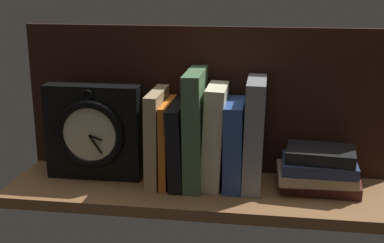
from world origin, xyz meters
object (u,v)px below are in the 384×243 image
object	(u,v)px
book_blue_modern	(234,144)
framed_clock	(94,132)
book_orange_pandolfini	(168,142)
book_tan_shortstories	(157,136)
book_gray_chess	(254,134)
book_black_skeptic	(179,143)
book_green_romantic	(196,128)
book_cream_twain	(215,136)
book_stack_side	(319,170)

from	to	relation	value
book_blue_modern	framed_clock	xyz separation A→B (cm)	(-32.61, -0.21, 1.45)
book_orange_pandolfini	book_tan_shortstories	bearing A→B (deg)	180.00
book_tan_shortstories	book_gray_chess	distance (cm)	22.07
book_black_skeptic	book_blue_modern	distance (cm)	12.48
book_green_romantic	book_blue_modern	distance (cm)	9.34
book_tan_shortstories	book_cream_twain	world-z (taller)	book_cream_twain
book_black_skeptic	book_stack_side	xyz separation A→B (cm)	(31.26, -0.24, -4.51)
book_tan_shortstories	book_blue_modern	size ratio (longest dim) A/B	1.10
book_cream_twain	book_stack_side	distance (cm)	24.16
book_cream_twain	framed_clock	size ratio (longest dim) A/B	1.03
book_orange_pandolfini	book_gray_chess	bearing A→B (deg)	0.00
book_cream_twain	book_gray_chess	bearing A→B (deg)	0.00
book_tan_shortstories	book_green_romantic	bearing A→B (deg)	0.00
book_green_romantic	book_cream_twain	distance (cm)	4.58
book_cream_twain	book_blue_modern	distance (cm)	4.75
book_orange_pandolfini	book_green_romantic	xyz separation A→B (cm)	(6.39, 0.00, 3.55)
book_tan_shortstories	book_orange_pandolfini	world-z (taller)	book_tan_shortstories
book_black_skeptic	book_orange_pandolfini	bearing A→B (deg)	180.00
book_blue_modern	book_cream_twain	bearing A→B (deg)	180.00
book_green_romantic	book_stack_side	world-z (taller)	book_green_romantic
book_cream_twain	book_stack_side	bearing A→B (deg)	-0.60
book_cream_twain	book_gray_chess	distance (cm)	8.84
book_stack_side	book_orange_pandolfini	bearing A→B (deg)	179.59
book_tan_shortstories	book_stack_side	xyz separation A→B (cm)	(36.43, -0.24, -5.91)
book_gray_chess	book_blue_modern	bearing A→B (deg)	180.00
book_blue_modern	book_stack_side	xyz separation A→B (cm)	(18.79, -0.24, -4.95)
book_black_skeptic	framed_clock	distance (cm)	20.23
book_green_romantic	framed_clock	bearing A→B (deg)	-179.50
book_orange_pandolfini	book_cream_twain	size ratio (longest dim) A/B	0.83
book_cream_twain	book_blue_modern	bearing A→B (deg)	0.00
book_tan_shortstories	book_black_skeptic	bearing A→B (deg)	0.00
book_green_romantic	book_gray_chess	bearing A→B (deg)	0.00
book_cream_twain	book_gray_chess	world-z (taller)	book_gray_chess
book_blue_modern	book_stack_side	distance (cm)	19.43
book_cream_twain	book_orange_pandolfini	bearing A→B (deg)	180.00
book_black_skeptic	book_green_romantic	xyz separation A→B (cm)	(3.75, 0.00, 3.76)
book_orange_pandolfini	book_cream_twain	world-z (taller)	book_cream_twain
book_black_skeptic	book_gray_chess	world-z (taller)	book_gray_chess
book_orange_pandolfini	book_cream_twain	distance (cm)	10.87
book_green_romantic	book_stack_side	size ratio (longest dim) A/B	1.38
book_orange_pandolfini	framed_clock	world-z (taller)	framed_clock
book_cream_twain	book_blue_modern	world-z (taller)	book_cream_twain
book_black_skeptic	book_tan_shortstories	bearing A→B (deg)	180.00
book_orange_pandolfini	framed_clock	xyz separation A→B (cm)	(-17.49, -0.21, 1.67)
book_blue_modern	book_gray_chess	bearing A→B (deg)	0.00
book_gray_chess	framed_clock	xyz separation A→B (cm)	(-36.98, -0.21, -1.14)
book_green_romantic	book_tan_shortstories	bearing A→B (deg)	180.00
book_blue_modern	book_gray_chess	xyz separation A→B (cm)	(4.37, 0.00, 2.58)
book_tan_shortstories	framed_clock	bearing A→B (deg)	-179.20
book_blue_modern	book_stack_side	size ratio (longest dim) A/B	1.03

